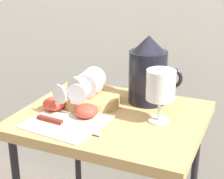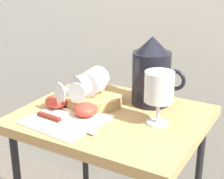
% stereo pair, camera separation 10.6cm
% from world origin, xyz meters
% --- Properties ---
extents(table, '(0.55, 0.45, 0.68)m').
position_xyz_m(table, '(0.00, 0.00, 0.61)').
color(table, tan).
rests_on(table, ground_plane).
extents(linen_napkin, '(0.23, 0.23, 0.00)m').
position_xyz_m(linen_napkin, '(-0.10, -0.10, 0.68)').
color(linen_napkin, silver).
rests_on(linen_napkin, table).
extents(basket_tray, '(0.19, 0.19, 0.03)m').
position_xyz_m(basket_tray, '(-0.10, 0.05, 0.70)').
color(basket_tray, tan).
rests_on(basket_tray, table).
extents(pitcher, '(0.17, 0.12, 0.22)m').
position_xyz_m(pitcher, '(0.07, 0.14, 0.77)').
color(pitcher, black).
rests_on(pitcher, table).
extents(wine_glass_upright, '(0.08, 0.08, 0.16)m').
position_xyz_m(wine_glass_upright, '(0.14, 0.01, 0.78)').
color(wine_glass_upright, silver).
rests_on(wine_glass_upright, table).
extents(wine_glass_tipped_near, '(0.11, 0.17, 0.07)m').
position_xyz_m(wine_glass_tipped_near, '(-0.10, 0.02, 0.75)').
color(wine_glass_tipped_near, silver).
rests_on(wine_glass_tipped_near, basket_tray).
extents(wine_glass_tipped_far, '(0.09, 0.16, 0.08)m').
position_xyz_m(wine_glass_tipped_far, '(-0.10, 0.04, 0.75)').
color(wine_glass_tipped_far, silver).
rests_on(wine_glass_tipped_far, basket_tray).
extents(apple_half_left, '(0.07, 0.07, 0.04)m').
position_xyz_m(apple_half_left, '(-0.17, -0.05, 0.70)').
color(apple_half_left, '#CC3D2D').
rests_on(apple_half_left, linen_napkin).
extents(apple_half_right, '(0.07, 0.07, 0.04)m').
position_xyz_m(apple_half_right, '(-0.06, -0.05, 0.70)').
color(apple_half_right, '#CC3D2D').
rests_on(apple_half_right, linen_napkin).
extents(knife, '(0.21, 0.03, 0.01)m').
position_xyz_m(knife, '(-0.11, -0.13, 0.69)').
color(knife, silver).
rests_on(knife, linen_napkin).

